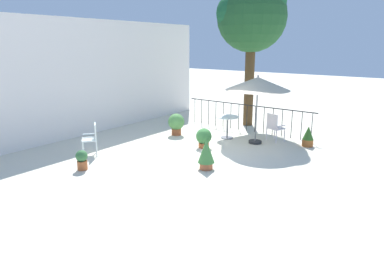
% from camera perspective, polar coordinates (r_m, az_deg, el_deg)
% --- Properties ---
extents(ground_plane, '(60.00, 60.00, 0.00)m').
position_cam_1_polar(ground_plane, '(10.33, -0.75, -4.47)').
color(ground_plane, beige).
extents(villa_facade, '(11.57, 0.30, 4.13)m').
position_cam_1_polar(villa_facade, '(13.15, -16.74, 8.14)').
color(villa_facade, white).
rests_on(villa_facade, ground).
extents(terrace_railing, '(0.03, 5.32, 1.01)m').
position_cam_1_polar(terrace_railing, '(13.16, 9.19, 2.43)').
color(terrace_railing, black).
rests_on(terrace_railing, ground).
extents(shade_tree, '(2.82, 2.69, 5.61)m').
position_cam_1_polar(shade_tree, '(13.98, 9.95, 17.76)').
color(shade_tree, brown).
rests_on(shade_tree, ground).
extents(patio_umbrella_0, '(2.10, 2.10, 2.28)m').
position_cam_1_polar(patio_umbrella_0, '(11.31, 10.95, 7.23)').
color(patio_umbrella_0, '#2D2D2D').
rests_on(patio_umbrella_0, ground).
extents(cafe_table_0, '(0.80, 0.80, 0.78)m').
position_cam_1_polar(cafe_table_0, '(12.04, 5.95, 0.83)').
color(cafe_table_0, silver).
rests_on(cafe_table_0, ground).
extents(patio_chair_0, '(0.57, 0.60, 0.97)m').
position_cam_1_polar(patio_chair_0, '(11.90, 13.60, 0.37)').
color(patio_chair_0, white).
rests_on(patio_chair_0, ground).
extents(patio_chair_1, '(0.62, 0.62, 0.95)m').
position_cam_1_polar(patio_chair_1, '(10.61, -16.42, -1.42)').
color(patio_chair_1, white).
rests_on(patio_chair_1, ground).
extents(potted_plant_0, '(0.31, 0.31, 0.54)m').
position_cam_1_polar(potted_plant_0, '(9.49, -17.96, -5.01)').
color(potted_plant_0, '#AE5B31').
rests_on(potted_plant_0, ground).
extents(potted_plant_1, '(0.51, 0.51, 0.63)m').
position_cam_1_polar(potted_plant_1, '(10.93, 1.99, -1.58)').
color(potted_plant_1, '#B45B2F').
rests_on(potted_plant_1, ground).
extents(potted_plant_2, '(0.35, 0.35, 0.67)m').
position_cam_1_polar(potted_plant_2, '(11.69, 18.86, -1.33)').
color(potted_plant_2, '#A45B29').
rests_on(potted_plant_2, ground).
extents(potted_plant_3, '(0.60, 0.60, 0.79)m').
position_cam_1_polar(potted_plant_3, '(12.44, -2.65, 0.84)').
color(potted_plant_3, brown).
rests_on(potted_plant_3, ground).
extents(potted_plant_4, '(0.45, 0.45, 0.83)m').
position_cam_1_polar(potted_plant_4, '(9.04, 2.39, -4.23)').
color(potted_plant_4, '#B25E3A').
rests_on(potted_plant_4, ground).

